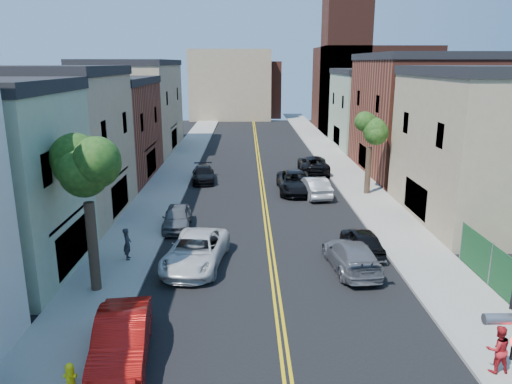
{
  "coord_description": "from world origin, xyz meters",
  "views": [
    {
      "loc": [
        -1.29,
        -5.79,
        9.78
      ],
      "look_at": [
        -0.69,
        23.48,
        2.0
      ],
      "focal_mm": 34.26,
      "sensor_mm": 36.0,
      "label": 1
    }
  ],
  "objects": [
    {
      "name": "backdrop_left",
      "position": [
        -4.0,
        82.0,
        6.0
      ],
      "size": [
        14.0,
        8.0,
        12.0
      ],
      "primitive_type": "cube",
      "color": "#998466",
      "rests_on": "ground"
    },
    {
      "name": "black_car_right",
      "position": [
        4.8,
        18.28,
        0.69
      ],
      "size": [
        1.85,
        4.11,
        1.37
      ],
      "primitive_type": "imported",
      "rotation": [
        0.0,
        0.0,
        3.2
      ],
      "color": "black",
      "rests_on": "ground"
    },
    {
      "name": "bldg_right_palegrn",
      "position": [
        14.0,
        52.0,
        4.25
      ],
      "size": [
        9.0,
        12.0,
        8.5
      ],
      "primitive_type": "cube",
      "color": "gray",
      "rests_on": "ground"
    },
    {
      "name": "grey_car_right",
      "position": [
        3.8,
        16.19,
        0.72
      ],
      "size": [
        2.45,
        5.11,
        1.44
      ],
      "primitive_type": "imported",
      "rotation": [
        0.0,
        0.0,
        3.23
      ],
      "color": "#5C5D64",
      "rests_on": "ground"
    },
    {
      "name": "sidewalk_right",
      "position": [
        7.9,
        40.0,
        0.07
      ],
      "size": [
        3.2,
        100.0,
        0.15
      ],
      "primitive_type": "cube",
      "color": "gray",
      "rests_on": "ground"
    },
    {
      "name": "church",
      "position": [
        16.33,
        67.07,
        7.24
      ],
      "size": [
        16.2,
        14.2,
        22.6
      ],
      "color": "#4C2319",
      "rests_on": "ground"
    },
    {
      "name": "bldg_right_brick",
      "position": [
        14.0,
        38.0,
        5.0
      ],
      "size": [
        9.0,
        14.0,
        10.0
      ],
      "primitive_type": "cube",
      "color": "brown",
      "rests_on": "ground"
    },
    {
      "name": "tree_right_far",
      "position": [
        7.92,
        30.01,
        5.76
      ],
      "size": [
        4.4,
        4.4,
        8.03
      ],
      "color": "#312118",
      "rests_on": "sidewalk_right"
    },
    {
      "name": "silver_car_right",
      "position": [
        3.8,
        29.63,
        0.76
      ],
      "size": [
        2.22,
        4.81,
        1.53
      ],
      "primitive_type": "imported",
      "rotation": [
        0.0,
        0.0,
        3.28
      ],
      "color": "#B1B3B9",
      "rests_on": "ground"
    },
    {
      "name": "bldg_right_tan",
      "position": [
        14.0,
        24.0,
        4.5
      ],
      "size": [
        9.0,
        12.0,
        9.0
      ],
      "primitive_type": "cube",
      "color": "#998466",
      "rests_on": "ground"
    },
    {
      "name": "pedestrian_left",
      "position": [
        -7.29,
        17.37,
        0.97
      ],
      "size": [
        0.47,
        0.65,
        1.63
      ],
      "primitive_type": "imported",
      "rotation": [
        0.0,
        0.0,
        1.72
      ],
      "color": "#25262C",
      "rests_on": "sidewalk_left"
    },
    {
      "name": "curb_right",
      "position": [
        6.15,
        40.0,
        0.07
      ],
      "size": [
        0.3,
        100.0,
        0.15
      ],
      "primitive_type": "cube",
      "color": "gray",
      "rests_on": "ground"
    },
    {
      "name": "bldg_left_tan_far",
      "position": [
        -14.0,
        50.0,
        4.75
      ],
      "size": [
        9.0,
        16.0,
        9.5
      ],
      "primitive_type": "cube",
      "color": "#998466",
      "rests_on": "ground"
    },
    {
      "name": "black_suv_lane",
      "position": [
        2.52,
        30.93,
        0.79
      ],
      "size": [
        2.66,
        5.69,
        1.58
      ],
      "primitive_type": "imported",
      "rotation": [
        0.0,
        0.0,
        0.01
      ],
      "color": "black",
      "rests_on": "ground"
    },
    {
      "name": "red_sedan",
      "position": [
        -5.5,
        8.85,
        0.8
      ],
      "size": [
        2.29,
        5.04,
        1.6
      ],
      "primitive_type": "imported",
      "rotation": [
        0.0,
        0.0,
        0.12
      ],
      "color": "#B6100C",
      "rests_on": "ground"
    },
    {
      "name": "bldg_left_brick",
      "position": [
        -14.0,
        36.0,
        4.0
      ],
      "size": [
        9.0,
        12.0,
        8.0
      ],
      "primitive_type": "cube",
      "color": "brown",
      "rests_on": "ground"
    },
    {
      "name": "black_car_left",
      "position": [
        -4.93,
        34.53,
        0.65
      ],
      "size": [
        2.21,
        4.63,
        1.3
      ],
      "primitive_type": "imported",
      "rotation": [
        0.0,
        0.0,
        0.09
      ],
      "color": "black",
      "rests_on": "ground"
    },
    {
      "name": "sidewalk_left",
      "position": [
        -7.9,
        40.0,
        0.07
      ],
      "size": [
        3.2,
        100.0,
        0.15
      ],
      "primitive_type": "cube",
      "color": "gray",
      "rests_on": "ground"
    },
    {
      "name": "curb_left",
      "position": [
        -6.15,
        40.0,
        0.07
      ],
      "size": [
        0.3,
        100.0,
        0.15
      ],
      "primitive_type": "cube",
      "color": "gray",
      "rests_on": "ground"
    },
    {
      "name": "dark_car_right_far",
      "position": [
        4.83,
        37.81,
        0.79
      ],
      "size": [
        2.84,
        5.75,
        1.57
      ],
      "primitive_type": "imported",
      "rotation": [
        0.0,
        0.0,
        3.1
      ],
      "color": "black",
      "rests_on": "ground"
    },
    {
      "name": "bldg_left_tan_near",
      "position": [
        -14.0,
        25.0,
        4.5
      ],
      "size": [
        9.0,
        10.0,
        9.0
      ],
      "primitive_type": "cube",
      "color": "#998466",
      "rests_on": "ground"
    },
    {
      "name": "backdrop_center",
      "position": [
        0.0,
        86.0,
        5.0
      ],
      "size": [
        10.0,
        8.0,
        10.0
      ],
      "primitive_type": "cube",
      "color": "brown",
      "rests_on": "ground"
    },
    {
      "name": "fire_hydrant",
      "position": [
        -6.7,
        7.27,
        0.57
      ],
      "size": [
        0.39,
        0.39,
        0.81
      ],
      "color": "yellow",
      "rests_on": "sidewalk_left"
    },
    {
      "name": "tree_left_mid",
      "position": [
        -7.88,
        14.01,
        6.58
      ],
      "size": [
        5.2,
        5.2,
        9.29
      ],
      "color": "#312118",
      "rests_on": "sidewalk_left"
    },
    {
      "name": "grey_car_left",
      "position": [
        -5.5,
        22.45,
        0.7
      ],
      "size": [
        1.9,
        4.18,
        1.39
      ],
      "primitive_type": "imported",
      "rotation": [
        0.0,
        0.0,
        0.06
      ],
      "color": "#53565A",
      "rests_on": "ground"
    },
    {
      "name": "pedestrian_right",
      "position": [
        6.7,
        7.77,
        0.95
      ],
      "size": [
        0.82,
        0.65,
        1.61
      ],
      "primitive_type": "imported",
      "rotation": [
        0.0,
        0.0,
        3.2
      ],
      "color": "red",
      "rests_on": "sidewalk_right"
    },
    {
      "name": "white_pickup",
      "position": [
        -3.8,
        16.77,
        0.79
      ],
      "size": [
        3.34,
        5.95,
        1.57
      ],
      "primitive_type": "imported",
      "rotation": [
        0.0,
        0.0,
        -0.13
      ],
      "color": "silver",
      "rests_on": "ground"
    }
  ]
}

